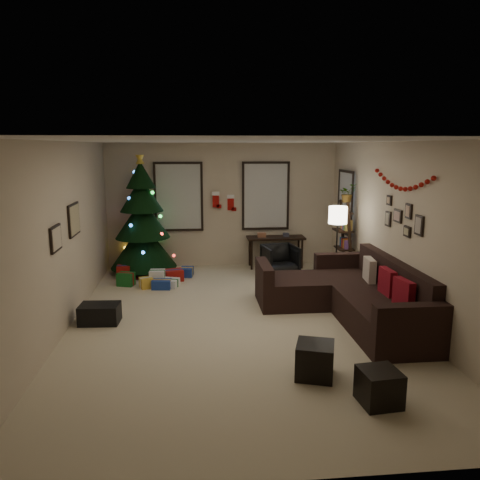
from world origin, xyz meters
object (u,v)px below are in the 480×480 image
at_px(desk, 276,240).
at_px(bookshelf, 345,243).
at_px(desk_chair, 280,260).
at_px(christmas_tree, 143,223).
at_px(sofa, 351,297).

height_order(desk, bookshelf, bookshelf).
xyz_separation_m(desk_chair, bookshelf, (1.17, -0.60, 0.46)).
xyz_separation_m(christmas_tree, desk_chair, (2.83, -0.45, -0.74)).
bearing_deg(desk_chair, bookshelf, -37.49).
distance_m(sofa, bookshelf, 1.98).
relative_size(sofa, bookshelf, 1.88).
height_order(sofa, desk, sofa).
bearing_deg(bookshelf, desk, 132.73).
xyz_separation_m(sofa, desk, (-0.66, 3.10, 0.30)).
distance_m(christmas_tree, desk_chair, 2.95).
xyz_separation_m(christmas_tree, desk, (2.84, 0.20, -0.45)).
distance_m(sofa, desk, 3.19).
height_order(christmas_tree, bookshelf, christmas_tree).
distance_m(christmas_tree, sofa, 4.61).
height_order(christmas_tree, sofa, christmas_tree).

